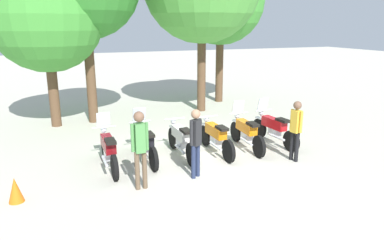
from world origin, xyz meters
TOP-DOWN VIEW (x-y plane):
  - ground_plane at (0.00, 0.00)m, footprint 80.00×80.00m
  - motorcycle_0 at (-2.57, -0.12)m, footprint 0.62×2.19m
  - motorcycle_1 at (-1.54, 0.08)m, footprint 0.62×2.19m
  - motorcycle_2 at (-0.52, 0.02)m, footprint 0.62×2.19m
  - motorcycle_3 at (0.51, -0.10)m, footprint 0.62×2.19m
  - motorcycle_4 at (1.54, -0.05)m, footprint 0.62×2.19m
  - motorcycle_5 at (2.56, 0.01)m, footprint 0.62×2.19m
  - person_0 at (2.27, -1.43)m, footprint 0.26×0.41m
  - person_1 at (-0.67, -1.48)m, footprint 0.39×0.31m
  - person_2 at (-2.07, -1.63)m, footprint 0.40×0.24m
  - tree_0 at (-3.79, 4.67)m, footprint 3.94×3.94m
  - tree_3 at (3.72, 6.48)m, footprint 4.00×4.00m
  - traffic_cone at (-4.70, -1.30)m, footprint 0.32×0.32m

SIDE VIEW (x-z plane):
  - ground_plane at x=0.00m, z-range 0.00..0.00m
  - traffic_cone at x=-4.70m, z-range 0.00..0.55m
  - motorcycle_2 at x=-0.52m, z-range 0.01..1.00m
  - motorcycle_3 at x=0.51m, z-range 0.01..1.00m
  - motorcycle_0 at x=-2.57m, z-range -0.17..1.20m
  - motorcycle_1 at x=-1.54m, z-range -0.17..1.20m
  - motorcycle_4 at x=1.54m, z-range -0.17..1.20m
  - motorcycle_5 at x=2.56m, z-range -0.17..1.20m
  - person_0 at x=2.27m, z-range 0.14..1.82m
  - person_1 at x=-0.67m, z-range 0.15..1.87m
  - person_2 at x=-2.07m, z-range 0.17..2.00m
  - tree_0 at x=-3.79m, z-range 0.98..6.92m
  - tree_3 at x=3.72m, z-range 1.33..8.04m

